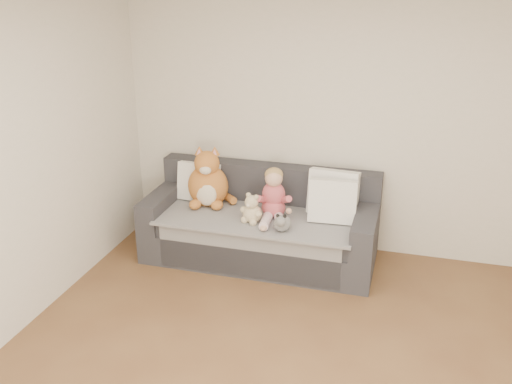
# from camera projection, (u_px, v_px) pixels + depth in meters

# --- Properties ---
(room_shell) EXTENTS (5.00, 5.00, 5.00)m
(room_shell) POSITION_uv_depth(u_px,v_px,m) (311.00, 204.00, 3.52)
(room_shell) COLOR brown
(room_shell) RESTS_ON ground
(sofa) EXTENTS (2.20, 0.94, 0.85)m
(sofa) POSITION_uv_depth(u_px,v_px,m) (261.00, 227.00, 5.54)
(sofa) COLOR #2C2C31
(sofa) RESTS_ON ground
(cushion_left) EXTENTS (0.43, 0.22, 0.40)m
(cushion_left) POSITION_uv_depth(u_px,v_px,m) (199.00, 182.00, 5.71)
(cushion_left) COLOR white
(cushion_left) RESTS_ON sofa
(cushion_right_back) EXTENTS (0.48, 0.25, 0.44)m
(cushion_right_back) POSITION_uv_depth(u_px,v_px,m) (333.00, 192.00, 5.37)
(cushion_right_back) COLOR white
(cushion_right_back) RESTS_ON sofa
(cushion_right_front) EXTENTS (0.45, 0.22, 0.41)m
(cushion_right_front) POSITION_uv_depth(u_px,v_px,m) (333.00, 201.00, 5.21)
(cushion_right_front) COLOR white
(cushion_right_front) RESTS_ON sofa
(toddler) EXTENTS (0.34, 0.50, 0.49)m
(toddler) POSITION_uv_depth(u_px,v_px,m) (274.00, 198.00, 5.28)
(toddler) COLOR #BE5543
(toddler) RESTS_ON sofa
(plush_cat) EXTENTS (0.50, 0.47, 0.62)m
(plush_cat) POSITION_uv_depth(u_px,v_px,m) (208.00, 183.00, 5.59)
(plush_cat) COLOR #C2822B
(plush_cat) RESTS_ON sofa
(teddy_bear) EXTENTS (0.22, 0.18, 0.29)m
(teddy_bear) POSITION_uv_depth(u_px,v_px,m) (252.00, 211.00, 5.21)
(teddy_bear) COLOR beige
(teddy_bear) RESTS_ON sofa
(plush_cow) EXTENTS (0.16, 0.24, 0.19)m
(plush_cow) POSITION_uv_depth(u_px,v_px,m) (282.00, 223.00, 5.05)
(plush_cow) COLOR white
(plush_cow) RESTS_ON sofa
(sippy_cup) EXTENTS (0.10, 0.07, 0.11)m
(sippy_cup) POSITION_uv_depth(u_px,v_px,m) (252.00, 215.00, 5.28)
(sippy_cup) COLOR #4B3186
(sippy_cup) RESTS_ON sofa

